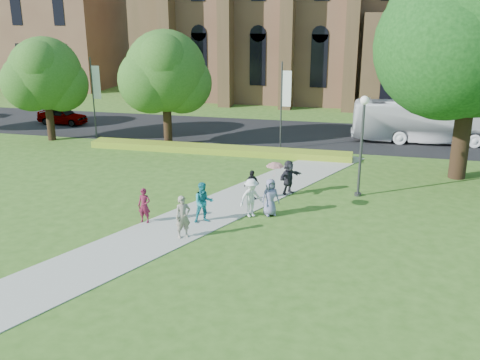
% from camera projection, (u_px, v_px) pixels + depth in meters
% --- Properties ---
extents(ground, '(160.00, 160.00, 0.00)m').
position_uv_depth(ground, '(181.00, 231.00, 23.62)').
color(ground, '#355D1B').
rests_on(ground, ground).
extents(road, '(160.00, 10.00, 0.02)m').
position_uv_depth(road, '(265.00, 132.00, 42.15)').
color(road, black).
rests_on(road, ground).
extents(footpath, '(15.58, 28.54, 0.04)m').
position_uv_depth(footpath, '(189.00, 222.00, 24.54)').
color(footpath, '#B2B2A8').
rests_on(footpath, ground).
extents(flower_hedge, '(18.00, 1.40, 0.45)m').
position_uv_depth(flower_hedge, '(217.00, 150.00, 36.22)').
color(flower_hedge, gold).
rests_on(flower_hedge, ground).
extents(building_west, '(22.00, 14.00, 18.30)m').
position_uv_depth(building_west, '(32.00, 9.00, 67.06)').
color(building_west, brown).
rests_on(building_west, ground).
extents(streetlamp, '(0.44, 0.44, 5.24)m').
position_uv_depth(streetlamp, '(362.00, 134.00, 27.01)').
color(streetlamp, '#38383D').
rests_on(streetlamp, ground).
extents(large_tree, '(9.60, 9.60, 13.20)m').
position_uv_depth(large_tree, '(476.00, 28.00, 28.43)').
color(large_tree, '#332114').
rests_on(large_tree, ground).
extents(street_tree_0, '(5.20, 5.20, 7.50)m').
position_uv_depth(street_tree_0, '(45.00, 74.00, 38.34)').
color(street_tree_0, '#332114').
rests_on(street_tree_0, ground).
extents(street_tree_1, '(5.60, 5.60, 8.05)m').
position_uv_depth(street_tree_1, '(165.00, 71.00, 36.75)').
color(street_tree_1, '#332114').
rests_on(street_tree_1, ground).
extents(banner_pole_0, '(0.70, 0.10, 6.00)m').
position_uv_depth(banner_pole_0, '(283.00, 101.00, 36.21)').
color(banner_pole_0, '#38383D').
rests_on(banner_pole_0, ground).
extents(banner_pole_1, '(0.70, 0.10, 6.00)m').
position_uv_depth(banner_pole_1, '(94.00, 93.00, 39.23)').
color(banner_pole_1, '#38383D').
rests_on(banner_pole_1, ground).
extents(tour_coach, '(11.22, 3.15, 3.09)m').
position_uv_depth(tour_coach, '(430.00, 121.00, 38.62)').
color(tour_coach, silver).
rests_on(tour_coach, road).
extents(car_0, '(4.27, 1.91, 1.42)m').
position_uv_depth(car_0, '(62.00, 116.00, 44.96)').
color(car_0, gray).
rests_on(car_0, road).
extents(pedestrian_0, '(0.59, 0.39, 1.61)m').
position_uv_depth(pedestrian_0, '(144.00, 206.00, 24.20)').
color(pedestrian_0, maroon).
rests_on(pedestrian_0, footpath).
extents(pedestrian_1, '(1.15, 1.06, 1.89)m').
position_uv_depth(pedestrian_1, '(203.00, 203.00, 24.19)').
color(pedestrian_1, teal).
rests_on(pedestrian_1, footpath).
extents(pedestrian_2, '(1.34, 1.30, 1.84)m').
position_uv_depth(pedestrian_2, '(251.00, 198.00, 24.87)').
color(pedestrian_2, silver).
rests_on(pedestrian_2, footpath).
extents(pedestrian_3, '(0.88, 0.92, 1.54)m').
position_uv_depth(pedestrian_3, '(252.00, 185.00, 27.15)').
color(pedestrian_3, black).
rests_on(pedestrian_3, footpath).
extents(pedestrian_4, '(1.03, 0.94, 1.77)m').
position_uv_depth(pedestrian_4, '(270.00, 197.00, 25.06)').
color(pedestrian_4, slate).
rests_on(pedestrian_4, footpath).
extents(pedestrian_5, '(1.31, 1.73, 1.82)m').
position_uv_depth(pedestrian_5, '(289.00, 177.00, 27.93)').
color(pedestrian_5, '#29272F').
rests_on(pedestrian_5, footpath).
extents(pedestrian_6, '(0.80, 0.77, 1.85)m').
position_uv_depth(pedestrian_6, '(183.00, 217.00, 22.58)').
color(pedestrian_6, gray).
rests_on(pedestrian_6, footpath).
extents(parasol, '(1.05, 1.05, 0.71)m').
position_uv_depth(parasol, '(275.00, 172.00, 24.73)').
color(parasol, '#F2ABB4').
rests_on(parasol, pedestrian_4).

